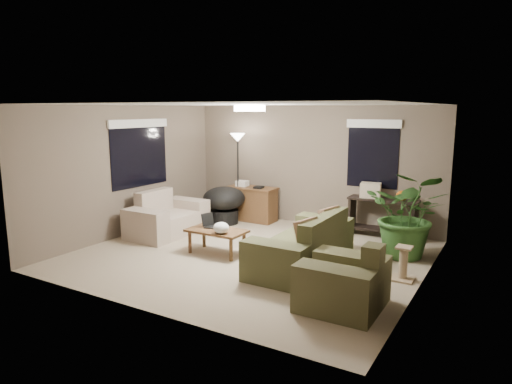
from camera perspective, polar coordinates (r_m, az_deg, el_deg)
The scene contains 20 objects.
room_shell at distance 7.48m, azimuth -0.77°, elevation 1.27°, with size 5.50×5.50×5.50m.
main_sofa at distance 7.21m, azimuth 6.09°, elevation -6.93°, with size 0.95×2.20×0.85m.
throw_pillows at distance 7.02m, azimuth 8.05°, elevation -4.45°, with size 0.32×1.39×0.47m.
loveseat at distance 9.14m, azimuth -11.13°, elevation -3.34°, with size 0.90×1.60×0.85m.
armchair at distance 5.85m, azimuth 10.93°, elevation -11.22°, with size 0.95×1.00×0.85m.
coffee_table at distance 7.77m, azimuth -4.94°, elevation -5.15°, with size 1.00×0.55×0.42m.
laptop at distance 7.91m, azimuth -5.53°, elevation -3.97°, with size 0.41×0.29×0.24m.
plastic_bag at distance 7.50m, azimuth -4.37°, elevation -4.48°, with size 0.27×0.24×0.19m, color white.
desk at distance 10.02m, azimuth -0.50°, elevation -1.47°, with size 1.10×0.50×0.75m.
desk_papers at distance 10.01m, azimuth -1.31°, elevation 0.99°, with size 0.69×0.28×0.12m.
console_table at distance 9.05m, azimuth 15.52°, elevation -2.75°, with size 1.30×0.40×0.75m.
pumpkin at distance 8.89m, azimuth 17.82°, elevation -0.43°, with size 0.23×0.23×0.19m, color orange.
cardboard_box at distance 9.03m, azimuth 14.13°, elevation 0.22°, with size 0.37×0.28×0.28m, color beige.
papasan_chair at distance 9.78m, azimuth -4.01°, elevation -1.27°, with size 0.98×0.98×0.80m.
floor_lamp at distance 9.92m, azimuth -2.30°, elevation 5.53°, with size 0.32×0.32×1.91m.
ceiling_fixture at distance 7.38m, azimuth -0.80°, elevation 10.43°, with size 0.50×0.50×0.10m, color white.
houseplant at distance 7.91m, azimuth 18.54°, elevation -3.83°, with size 1.30×1.45×1.13m, color #2D5923.
cat_scratching_post at distance 6.96m, azimuth 17.92°, elevation -8.74°, with size 0.32×0.32×0.50m.
window_left at distance 9.33m, azimuth -14.37°, elevation 6.06°, with size 0.05×1.56×1.33m.
window_back at distance 9.17m, azimuth 14.43°, elevation 6.01°, with size 1.06×0.05×1.33m.
Camera 1 is at (3.82, -6.32, 2.43)m, focal length 32.00 mm.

